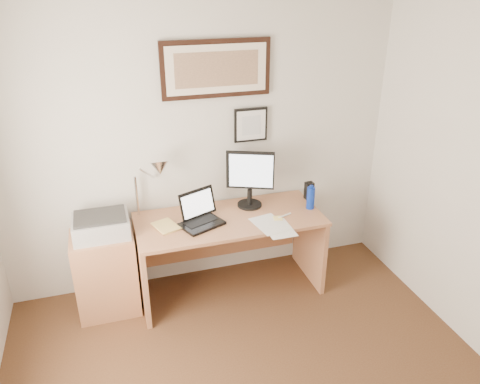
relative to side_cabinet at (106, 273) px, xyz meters
name	(u,v)px	position (x,y,z in m)	size (l,w,h in m)	color
ceiling	(303,18)	(0.92, -1.68, 2.13)	(4.00, 4.00, 0.00)	white
wall_back	(201,151)	(0.92, 0.32, 0.89)	(3.50, 0.02, 2.50)	silver
side_cabinet	(106,273)	(0.00, 0.00, 0.00)	(0.50, 0.40, 0.73)	#A56845
water_bottle	(311,198)	(1.81, -0.09, 0.49)	(0.07, 0.07, 0.20)	#0C2BA3
bottle_cap	(311,187)	(1.81, -0.09, 0.60)	(0.04, 0.04, 0.02)	#0C2BA3
speaker	(309,191)	(1.88, 0.09, 0.47)	(0.07, 0.06, 0.16)	black
paper_sheet_a	(279,229)	(1.41, -0.35, 0.39)	(0.22, 0.31, 0.00)	white
paper_sheet_b	(269,224)	(1.36, -0.26, 0.39)	(0.23, 0.33, 0.00)	white
sticky_pad	(278,218)	(1.46, -0.19, 0.39)	(0.07, 0.07, 0.01)	#FFE578
marker_pen	(285,216)	(1.53, -0.17, 0.39)	(0.02, 0.02, 0.14)	white
book	(157,229)	(0.44, -0.08, 0.39)	(0.17, 0.23, 0.02)	#EDC96F
desk	(227,236)	(1.07, 0.04, 0.15)	(1.60, 0.70, 0.75)	#A56845
laptop	(200,216)	(0.81, -0.06, 0.44)	(0.41, 0.41, 0.26)	black
lcd_monitor	(250,176)	(1.31, 0.11, 0.68)	(0.40, 0.22, 0.52)	black
printer	(101,225)	(0.01, 0.01, 0.45)	(0.44, 0.34, 0.18)	#A4A4A7
desk_lamp	(158,170)	(0.51, 0.13, 0.82)	(0.29, 0.27, 0.53)	silver
picture_large	(216,69)	(1.07, 0.29, 1.59)	(0.92, 0.04, 0.47)	black
picture_small	(251,125)	(1.37, 0.29, 1.09)	(0.30, 0.03, 0.30)	black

